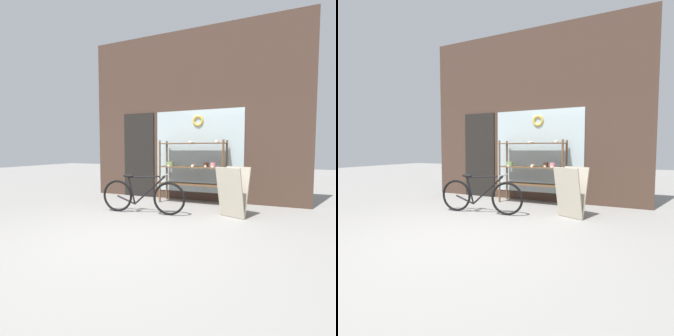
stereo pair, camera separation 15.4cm
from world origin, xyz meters
TOP-DOWN VIEW (x-y plane):
  - ground_plane at (0.00, 0.00)m, footprint 30.00×30.00m
  - storefront_facade at (-0.03, 2.98)m, footprint 5.17×0.13m
  - display_case at (0.16, 2.62)m, footprint 1.47×0.44m
  - bicycle at (-0.41, 1.34)m, footprint 1.64×0.46m
  - sandwich_board at (1.20, 1.70)m, footprint 0.59×0.53m

SIDE VIEW (x-z plane):
  - ground_plane at x=0.00m, z-range 0.00..0.00m
  - bicycle at x=-0.41m, z-range -0.04..0.70m
  - sandwich_board at x=1.20m, z-range 0.01..0.89m
  - display_case at x=0.16m, z-range 0.14..1.54m
  - storefront_facade at x=-0.03m, z-range -0.06..3.89m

